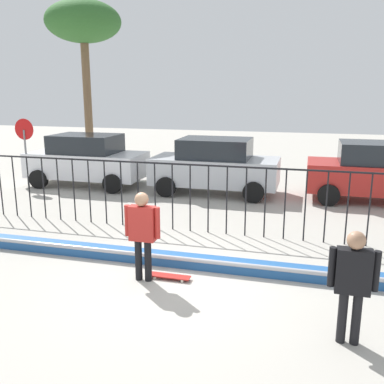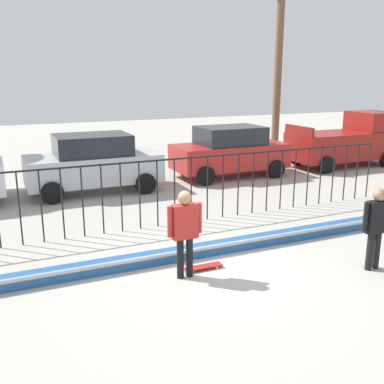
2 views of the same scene
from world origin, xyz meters
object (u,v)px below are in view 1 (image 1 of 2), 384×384
parked_car_silver (215,166)px  stop_sign (25,143)px  palm_tree_short (83,24)px  skateboard (170,276)px  parked_car_white (87,160)px  parked_car_red (377,172)px  skateboarder (142,228)px  camera_operator (353,278)px

parked_car_silver → stop_sign: size_ratio=1.72×
parked_car_silver → palm_tree_short: size_ratio=0.59×
skateboard → parked_car_silver: bearing=117.5°
skateboard → parked_car_white: 8.99m
skateboard → parked_car_red: parked_car_red is taller
parked_car_white → parked_car_silver: 4.87m
parked_car_red → skateboard: bearing=-120.9°
skateboarder → parked_car_silver: 7.21m
parked_car_white → stop_sign: stop_sign is taller
skateboarder → parked_car_white: bearing=99.9°
skateboarder → parked_car_white: parked_car_white is taller
skateboard → parked_car_white: size_ratio=0.19×
parked_car_red → stop_sign: size_ratio=1.72×
skateboard → parked_car_white: (-5.54, 7.03, 0.91)m
palm_tree_short → stop_sign: bearing=-91.4°
skateboarder → camera_operator: size_ratio=1.02×
camera_operator → parked_car_red: (1.45, 8.62, -0.03)m
stop_sign → palm_tree_short: palm_tree_short is taller
parked_car_silver → parked_car_red: 5.21m
skateboarder → skateboard: size_ratio=2.13×
skateboarder → parked_car_white: 8.81m
skateboarder → stop_sign: bearing=112.7°
skateboarder → palm_tree_short: palm_tree_short is taller
stop_sign → parked_car_silver: bearing=7.1°
parked_car_white → stop_sign: size_ratio=1.72×
parked_car_red → stop_sign: 12.12m
stop_sign → parked_car_red: bearing=5.2°
camera_operator → parked_car_white: parked_car_white is taller
skateboard → parked_car_red: bearing=80.2°
parked_car_red → palm_tree_short: size_ratio=0.59×
skateboarder → parked_car_red: bearing=30.9°
skateboard → parked_car_silver: size_ratio=0.19×
camera_operator → palm_tree_short: palm_tree_short is taller
camera_operator → palm_tree_short: bearing=-8.3°
skateboard → camera_operator: camera_operator is taller
camera_operator → stop_sign: size_ratio=0.67×
skateboarder → parked_car_red: 8.98m
skateboarder → camera_operator: bearing=-43.4°
skateboarder → camera_operator: (3.56, -1.17, -0.02)m
skateboarder → skateboard: 1.08m
parked_car_white → skateboard: bearing=-48.9°
skateboard → parked_car_silver: 7.13m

